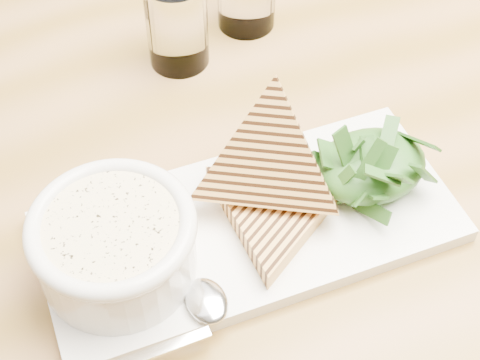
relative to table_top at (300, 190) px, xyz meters
name	(u,v)px	position (x,y,z in m)	size (l,w,h in m)	color
table_top	(300,190)	(0.00, 0.00, 0.00)	(1.21, 0.81, 0.04)	olive
table_leg_br	(464,85)	(0.55, 0.35, -0.38)	(0.06, 0.06, 0.71)	olive
platter	(249,227)	(-0.07, -0.04, 0.03)	(0.36, 0.16, 0.01)	white
soup_bowl	(116,250)	(-0.19, -0.03, 0.06)	(0.13, 0.13, 0.05)	white
soup	(111,227)	(-0.19, -0.03, 0.09)	(0.11, 0.11, 0.01)	beige
bowl_rim	(111,226)	(-0.19, -0.03, 0.09)	(0.14, 0.14, 0.01)	white
sandwich_flat	(274,211)	(-0.05, -0.04, 0.04)	(0.15, 0.15, 0.02)	gold
sandwich_lean	(268,163)	(-0.05, -0.02, 0.08)	(0.15, 0.15, 0.08)	gold
salad_base	(371,166)	(0.05, -0.04, 0.06)	(0.10, 0.08, 0.04)	#164B15
arugula_pile	(372,161)	(0.05, -0.04, 0.06)	(0.11, 0.10, 0.05)	#375C21
spoon_bowl	(207,301)	(-0.14, -0.10, 0.04)	(0.03, 0.04, 0.01)	silver
spoon_handle	(142,357)	(-0.20, -0.12, 0.04)	(0.11, 0.01, 0.00)	silver
glass_near	(177,23)	(-0.04, 0.20, 0.07)	(0.06, 0.06, 0.10)	white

